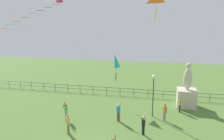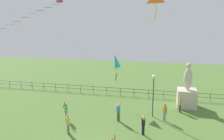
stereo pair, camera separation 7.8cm
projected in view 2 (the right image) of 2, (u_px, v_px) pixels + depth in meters
The scene contains 11 objects.
statue_monument at pixel (187, 94), 24.32m from camera, with size 1.99×1.99×4.88m.
lamppost at pixel (154, 86), 21.34m from camera, with size 0.36×0.36×4.21m.
person_0 at pixel (118, 111), 20.75m from camera, with size 0.51×0.40×2.02m.
person_1 at pixel (66, 111), 20.91m from camera, with size 0.35×0.49×1.89m.
person_2 at pixel (180, 104), 22.89m from camera, with size 0.29×0.48×1.59m.
person_3 at pixel (68, 123), 18.39m from camera, with size 0.31×0.50×1.68m.
person_4 at pixel (143, 124), 18.18m from camera, with size 0.34×0.50×1.95m.
person_6 at pixel (165, 111), 20.84m from camera, with size 0.40×0.37×1.67m.
kite_2 at pixel (115, 62), 24.73m from camera, with size 0.80×0.92×2.97m.
streamer_kite at pixel (53, 2), 17.98m from camera, with size 6.02×2.81×3.35m.
waterfront_railing at pixel (119, 90), 28.45m from camera, with size 36.05×0.06×0.95m.
Camera 2 is at (4.95, -12.82, 9.01)m, focal length 35.79 mm.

